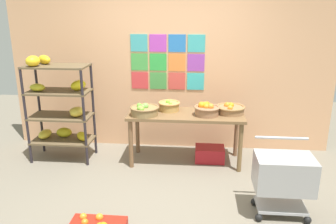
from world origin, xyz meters
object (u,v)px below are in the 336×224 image
object	(u,v)px
fruit_basket_back_right	(144,110)
fruit_basket_right	(230,109)
fruit_basket_back_left	(169,106)
fruit_basket_centre	(207,109)
display_table	(186,119)
produce_crate_under_table	(210,154)
shopping_cart	(284,175)
banana_shelf_unit	(60,104)

from	to	relation	value
fruit_basket_back_right	fruit_basket_right	world-z (taller)	fruit_basket_back_right
fruit_basket_back_left	fruit_basket_centre	bearing A→B (deg)	-17.52
display_table	produce_crate_under_table	distance (m)	0.64
display_table	fruit_basket_right	xyz separation A→B (m)	(0.61, 0.05, 0.15)
produce_crate_under_table	fruit_basket_centre	bearing A→B (deg)	-121.31
shopping_cart	fruit_basket_back_left	bearing A→B (deg)	128.69
banana_shelf_unit	fruit_basket_back_left	bearing A→B (deg)	5.19
fruit_basket_back_right	fruit_basket_right	size ratio (longest dim) A/B	0.98
banana_shelf_unit	fruit_basket_right	distance (m)	2.41
fruit_basket_back_left	fruit_basket_back_right	bearing A→B (deg)	-142.79
display_table	fruit_basket_right	world-z (taller)	fruit_basket_right
fruit_basket_centre	fruit_basket_back_right	size ratio (longest dim) A/B	0.89
fruit_basket_right	shopping_cart	size ratio (longest dim) A/B	0.50
banana_shelf_unit	fruit_basket_centre	size ratio (longest dim) A/B	4.33
banana_shelf_unit	display_table	distance (m)	1.80
fruit_basket_back_left	fruit_basket_right	distance (m)	0.86
fruit_basket_back_left	produce_crate_under_table	xyz separation A→B (m)	(0.60, -0.05, -0.70)
fruit_basket_right	produce_crate_under_table	size ratio (longest dim) A/B	0.96
banana_shelf_unit	fruit_basket_back_left	xyz separation A→B (m)	(1.55, 0.14, -0.03)
fruit_basket_back_right	shopping_cart	size ratio (longest dim) A/B	0.49
fruit_basket_centre	fruit_basket_back_right	world-z (taller)	fruit_basket_centre
fruit_basket_centre	shopping_cart	world-z (taller)	fruit_basket_centre
banana_shelf_unit	display_table	bearing A→B (deg)	1.21
fruit_basket_centre	produce_crate_under_table	bearing A→B (deg)	58.69
banana_shelf_unit	fruit_basket_back_right	distance (m)	1.23
fruit_basket_back_right	display_table	bearing A→B (deg)	13.98
fruit_basket_back_right	produce_crate_under_table	world-z (taller)	fruit_basket_back_right
display_table	fruit_basket_back_right	distance (m)	0.61
fruit_basket_back_right	banana_shelf_unit	bearing A→B (deg)	175.17
fruit_basket_centre	produce_crate_under_table	distance (m)	0.72
fruit_basket_back_left	shopping_cart	size ratio (longest dim) A/B	0.38
banana_shelf_unit	fruit_basket_back_right	bearing A→B (deg)	-4.83
fruit_basket_centre	shopping_cart	bearing A→B (deg)	-56.08
fruit_basket_centre	fruit_basket_back_left	bearing A→B (deg)	162.48
fruit_basket_centre	fruit_basket_back_right	xyz separation A→B (m)	(-0.85, -0.08, -0.01)
display_table	banana_shelf_unit	bearing A→B (deg)	-178.79
fruit_basket_centre	produce_crate_under_table	xyz separation A→B (m)	(0.07, 0.11, -0.71)
fruit_basket_back_left	banana_shelf_unit	bearing A→B (deg)	-174.81
banana_shelf_unit	fruit_basket_back_right	size ratio (longest dim) A/B	3.87
fruit_basket_back_right	shopping_cart	bearing A→B (deg)	-33.81
produce_crate_under_table	fruit_basket_back_left	bearing A→B (deg)	174.95
fruit_basket_centre	shopping_cart	size ratio (longest dim) A/B	0.44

